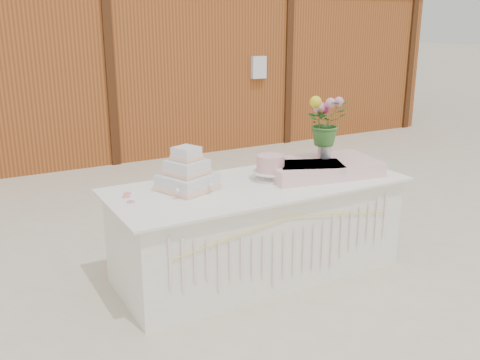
# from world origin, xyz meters

# --- Properties ---
(ground) EXTENTS (80.00, 80.00, 0.00)m
(ground) POSITION_xyz_m (0.00, 0.00, 0.00)
(ground) COLOR beige
(ground) RESTS_ON ground
(barn) EXTENTS (12.60, 4.60, 3.30)m
(barn) POSITION_xyz_m (-0.01, 5.99, 1.68)
(barn) COLOR #944B1F
(barn) RESTS_ON ground
(cake_table) EXTENTS (2.40, 1.00, 0.77)m
(cake_table) POSITION_xyz_m (0.00, -0.00, 0.39)
(cake_table) COLOR white
(cake_table) RESTS_ON ground
(wedding_cake) EXTENTS (0.48, 0.48, 0.34)m
(wedding_cake) POSITION_xyz_m (-0.56, 0.12, 0.88)
(wedding_cake) COLOR silver
(wedding_cake) RESTS_ON cake_table
(pink_cake_stand) EXTENTS (0.29, 0.29, 0.21)m
(pink_cake_stand) POSITION_xyz_m (0.13, 0.04, 0.89)
(pink_cake_stand) COLOR white
(pink_cake_stand) RESTS_ON cake_table
(satin_runner) EXTENTS (1.02, 0.70, 0.12)m
(satin_runner) POSITION_xyz_m (0.59, -0.03, 0.83)
(satin_runner) COLOR #FFD1CD
(satin_runner) RESTS_ON cake_table
(flower_vase) EXTENTS (0.12, 0.12, 0.16)m
(flower_vase) POSITION_xyz_m (0.68, 0.04, 0.97)
(flower_vase) COLOR #BBBBC0
(flower_vase) RESTS_ON satin_runner
(bouquet) EXTENTS (0.37, 0.32, 0.39)m
(bouquet) POSITION_xyz_m (0.68, 0.04, 1.24)
(bouquet) COLOR #396F2C
(bouquet) RESTS_ON flower_vase
(loose_flowers) EXTENTS (0.19, 0.31, 0.02)m
(loose_flowers) POSITION_xyz_m (-0.98, 0.15, 0.78)
(loose_flowers) COLOR pink
(loose_flowers) RESTS_ON cake_table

